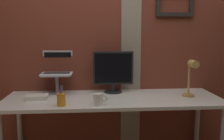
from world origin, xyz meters
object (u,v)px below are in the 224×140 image
(monitor, at_px, (113,70))
(pen_cup, at_px, (61,99))
(desk_lamp, at_px, (191,74))
(laptop, at_px, (57,67))
(coffee_mug, at_px, (98,99))

(monitor, relative_size, pen_cup, 2.38)
(desk_lamp, bearing_deg, laptop, 165.33)
(monitor, xyz_separation_m, laptop, (-0.57, 0.07, 0.03))
(monitor, height_order, laptop, laptop)
(desk_lamp, bearing_deg, coffee_mug, -168.59)
(laptop, relative_size, desk_lamp, 0.84)
(pen_cup, relative_size, coffee_mug, 1.43)
(desk_lamp, height_order, pen_cup, desk_lamp)
(monitor, relative_size, laptop, 1.39)
(laptop, relative_size, pen_cup, 1.71)
(laptop, height_order, coffee_mug, laptop)
(monitor, height_order, pen_cup, monitor)
(laptop, xyz_separation_m, desk_lamp, (1.28, -0.34, -0.04))
(laptop, distance_m, desk_lamp, 1.33)
(monitor, height_order, coffee_mug, monitor)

